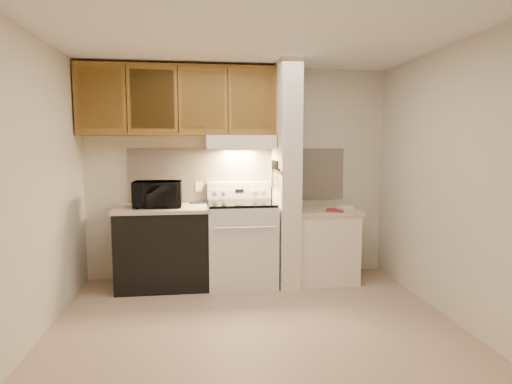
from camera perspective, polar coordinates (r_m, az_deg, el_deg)
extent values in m
plane|color=tan|center=(4.00, -0.22, -17.20)|extent=(3.60, 3.60, 0.00)
plane|color=white|center=(3.78, -0.23, 20.17)|extent=(3.60, 3.60, 0.00)
cube|color=beige|center=(5.17, -2.33, 2.48)|extent=(3.60, 2.50, 0.02)
cube|color=beige|center=(3.89, -27.55, 0.50)|extent=(0.02, 3.00, 2.50)
cube|color=beige|center=(4.30, 24.33, 1.14)|extent=(0.02, 3.00, 2.50)
cube|color=beige|center=(5.16, -2.32, 2.31)|extent=(2.60, 0.02, 0.63)
cube|color=silver|center=(4.95, -1.93, -6.95)|extent=(0.76, 0.65, 0.92)
cube|color=black|center=(4.63, -1.54, -7.37)|extent=(0.50, 0.01, 0.30)
cylinder|color=silver|center=(4.55, -1.50, -4.79)|extent=(0.65, 0.02, 0.02)
cube|color=black|center=(4.86, -1.95, -1.50)|extent=(0.74, 0.64, 0.03)
cube|color=silver|center=(5.13, -2.26, 0.21)|extent=(0.76, 0.08, 0.20)
cube|color=black|center=(5.09, -2.22, 0.16)|extent=(0.10, 0.01, 0.04)
cylinder|color=silver|center=(5.06, -5.37, 0.11)|extent=(0.05, 0.02, 0.05)
cylinder|color=silver|center=(5.07, -4.24, 0.13)|extent=(0.05, 0.02, 0.05)
cylinder|color=silver|center=(5.10, -0.20, 0.18)|extent=(0.05, 0.02, 0.05)
cylinder|color=silver|center=(5.12, 0.91, 0.20)|extent=(0.05, 0.02, 0.05)
cube|color=black|center=(4.96, -12.20, -7.36)|extent=(1.00, 0.63, 0.87)
cube|color=beige|center=(4.87, -12.32, -2.15)|extent=(1.04, 0.67, 0.04)
cube|color=black|center=(5.05, -7.61, -1.46)|extent=(0.22, 0.08, 0.01)
cylinder|color=#286963|center=(4.76, -11.84, -1.48)|extent=(0.10, 0.10, 0.10)
cube|color=white|center=(5.14, -7.64, 0.73)|extent=(0.08, 0.01, 0.12)
imported|color=black|center=(4.83, -12.98, -0.28)|extent=(0.52, 0.35, 0.29)
cube|color=silver|center=(4.90, 4.00, 2.26)|extent=(0.22, 0.70, 2.50)
cube|color=brown|center=(4.87, 2.66, 2.84)|extent=(0.01, 0.70, 0.04)
cube|color=black|center=(4.82, 2.70, 3.04)|extent=(0.02, 0.42, 0.04)
cube|color=silver|center=(4.67, 2.88, 1.70)|extent=(0.01, 0.03, 0.16)
cylinder|color=black|center=(4.67, 2.87, 3.55)|extent=(0.02, 0.02, 0.10)
cube|color=silver|center=(4.76, 2.70, 1.66)|extent=(0.01, 0.04, 0.18)
cylinder|color=black|center=(4.74, 2.73, 3.58)|extent=(0.02, 0.02, 0.10)
cube|color=silver|center=(4.84, 2.53, 1.63)|extent=(0.01, 0.04, 0.20)
cylinder|color=black|center=(4.82, 2.55, 3.63)|extent=(0.02, 0.02, 0.10)
cube|color=silver|center=(4.90, 2.40, 1.92)|extent=(0.01, 0.04, 0.16)
cylinder|color=black|center=(4.90, 2.39, 3.68)|extent=(0.02, 0.02, 0.10)
cube|color=silver|center=(4.97, 2.26, 1.87)|extent=(0.01, 0.04, 0.18)
cylinder|color=black|center=(4.98, 2.22, 3.72)|extent=(0.02, 0.02, 0.10)
cube|color=slate|center=(5.04, 2.14, 2.01)|extent=(0.03, 0.10, 0.23)
cube|color=white|center=(5.14, 9.00, -7.16)|extent=(0.70, 0.60, 0.81)
cube|color=beige|center=(5.06, 9.08, -2.47)|extent=(0.74, 0.64, 0.04)
cube|color=maroon|center=(4.93, 10.49, -2.42)|extent=(0.29, 0.33, 0.01)
cube|color=white|center=(5.02, 11.82, -2.11)|extent=(0.18, 0.15, 0.04)
cube|color=white|center=(4.94, -2.12, 6.66)|extent=(0.78, 0.44, 0.15)
cube|color=white|center=(4.73, -1.88, 6.13)|extent=(0.78, 0.04, 0.06)
cube|color=brown|center=(4.99, -10.28, 11.85)|extent=(2.18, 0.33, 0.77)
cube|color=brown|center=(4.94, -20.09, 11.63)|extent=(0.46, 0.01, 0.63)
cube|color=black|center=(4.89, -16.90, 11.80)|extent=(0.01, 0.01, 0.73)
cube|color=brown|center=(4.85, -13.66, 11.93)|extent=(0.46, 0.01, 0.63)
cube|color=black|center=(4.83, -10.37, 12.03)|extent=(0.01, 0.01, 0.73)
cube|color=brown|center=(4.83, -7.06, 12.09)|extent=(0.46, 0.01, 0.63)
cube|color=black|center=(4.84, -3.76, 12.12)|extent=(0.01, 0.01, 0.73)
cube|color=brown|center=(4.86, -0.48, 12.10)|extent=(0.46, 0.01, 0.63)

